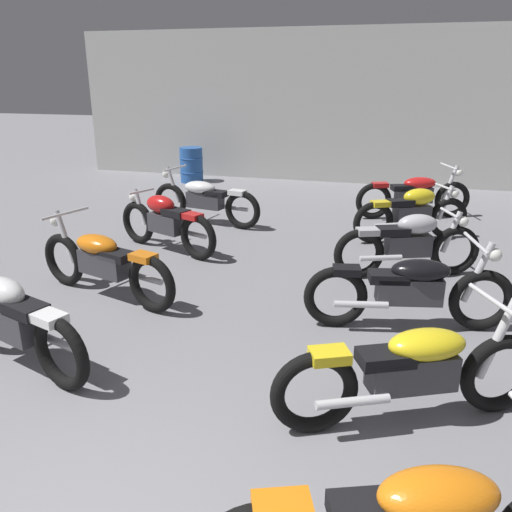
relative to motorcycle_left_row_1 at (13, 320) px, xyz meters
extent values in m
cube|color=#B2B2AD|center=(1.70, 9.58, 1.34)|extent=(13.45, 0.24, 3.60)
torus|color=black|center=(0.63, -0.21, -0.12)|extent=(0.67, 0.31, 0.67)
cube|color=#38383D|center=(0.01, 0.00, -0.02)|extent=(0.62, 0.41, 0.28)
ellipsoid|color=white|center=(-0.09, 0.03, 0.26)|extent=(0.58, 0.43, 0.26)
cube|color=black|center=(0.22, -0.07, 0.18)|extent=(0.46, 0.35, 0.10)
cube|color=white|center=(0.53, -0.18, 0.18)|extent=(0.33, 0.28, 0.08)
cylinder|color=silver|center=(0.43, -0.01, -0.14)|extent=(0.54, 0.24, 0.07)
torus|color=black|center=(-0.76, 1.82, -0.12)|extent=(0.67, 0.30, 0.67)
torus|color=black|center=(0.67, 1.39, -0.12)|extent=(0.67, 0.30, 0.67)
cylinder|color=silver|center=(-0.69, 1.80, 0.19)|extent=(0.28, 0.15, 0.66)
cube|color=#38383D|center=(-0.05, 1.60, -0.02)|extent=(0.70, 0.42, 0.28)
ellipsoid|color=orange|center=(-0.14, 1.63, 0.20)|extent=(0.67, 0.48, 0.22)
cube|color=black|center=(0.16, 1.54, 0.12)|extent=(0.45, 0.35, 0.10)
cube|color=orange|center=(0.57, 1.41, 0.18)|extent=(0.33, 0.27, 0.08)
cylinder|color=silver|center=(-0.63, 1.78, 0.50)|extent=(0.23, 0.66, 0.04)
sphere|color=white|center=(-0.82, 1.84, 0.38)|extent=(0.14, 0.14, 0.14)
cylinder|color=silver|center=(0.47, 1.58, -0.14)|extent=(0.55, 0.23, 0.07)
torus|color=black|center=(-0.69, 3.65, -0.12)|extent=(0.66, 0.35, 0.67)
torus|color=black|center=(0.52, 3.16, -0.12)|extent=(0.66, 0.35, 0.67)
cylinder|color=silver|center=(-0.62, 3.62, 0.14)|extent=(0.25, 0.16, 0.56)
cube|color=#38383D|center=(-0.09, 3.41, -0.02)|extent=(0.62, 0.44, 0.28)
ellipsoid|color=red|center=(-0.18, 3.44, 0.26)|extent=(0.59, 0.45, 0.26)
cube|color=black|center=(0.12, 3.32, 0.18)|extent=(0.46, 0.37, 0.10)
cube|color=red|center=(0.42, 3.20, 0.18)|extent=(0.33, 0.29, 0.08)
cylinder|color=silver|center=(-0.56, 3.60, 0.40)|extent=(0.21, 0.46, 0.04)
sphere|color=white|center=(-0.75, 3.67, 0.28)|extent=(0.14, 0.14, 0.14)
cylinder|color=silver|center=(0.33, 3.38, -0.14)|extent=(0.54, 0.27, 0.07)
torus|color=black|center=(-0.81, 5.13, -0.12)|extent=(0.68, 0.23, 0.67)
torus|color=black|center=(0.67, 4.85, -0.12)|extent=(0.68, 0.23, 0.67)
cylinder|color=silver|center=(-0.73, 5.11, 0.19)|extent=(0.28, 0.12, 0.66)
cube|color=#38383D|center=(-0.07, 4.99, -0.02)|extent=(0.69, 0.36, 0.28)
ellipsoid|color=white|center=(-0.17, 5.01, 0.20)|extent=(0.65, 0.43, 0.22)
cube|color=black|center=(0.15, 4.95, 0.12)|extent=(0.44, 0.31, 0.10)
cube|color=white|center=(0.57, 4.87, 0.18)|extent=(0.31, 0.25, 0.08)
cylinder|color=silver|center=(-0.67, 5.10, 0.50)|extent=(0.16, 0.68, 0.04)
sphere|color=white|center=(-0.87, 5.14, 0.38)|extent=(0.14, 0.14, 0.14)
cylinder|color=silver|center=(0.44, 5.03, -0.14)|extent=(0.55, 0.17, 0.07)
ellipsoid|color=orange|center=(3.54, -1.35, 0.20)|extent=(0.67, 0.51, 0.22)
cube|color=orange|center=(2.84, -1.62, 0.18)|extent=(0.33, 0.29, 0.08)
torus|color=black|center=(4.12, 0.44, -0.12)|extent=(0.65, 0.39, 0.67)
torus|color=black|center=(2.76, -0.20, -0.12)|extent=(0.65, 0.39, 0.67)
cylinder|color=silver|center=(4.05, 0.41, 0.19)|extent=(0.28, 0.18, 0.66)
cube|color=#38383D|center=(3.44, 0.12, -0.02)|extent=(0.70, 0.50, 0.28)
ellipsoid|color=yellow|center=(3.53, 0.16, 0.20)|extent=(0.68, 0.55, 0.22)
cube|color=black|center=(3.24, 0.03, 0.12)|extent=(0.46, 0.39, 0.10)
cube|color=yellow|center=(2.85, -0.16, 0.18)|extent=(0.34, 0.30, 0.08)
cylinder|color=silver|center=(3.99, 0.38, 0.50)|extent=(0.32, 0.63, 0.04)
cylinder|color=silver|center=(3.05, -0.21, -0.14)|extent=(0.53, 0.30, 0.07)
torus|color=black|center=(4.15, 1.90, -0.12)|extent=(0.68, 0.25, 0.67)
torus|color=black|center=(2.69, 1.58, -0.12)|extent=(0.68, 0.25, 0.67)
cylinder|color=silver|center=(4.08, 1.88, 0.19)|extent=(0.28, 0.13, 0.66)
cube|color=#38383D|center=(3.42, 1.74, -0.02)|extent=(0.70, 0.37, 0.28)
ellipsoid|color=black|center=(3.52, 1.76, 0.20)|extent=(0.65, 0.44, 0.22)
cube|color=black|center=(3.21, 1.69, 0.12)|extent=(0.44, 0.32, 0.10)
cube|color=black|center=(2.78, 1.60, 0.18)|extent=(0.32, 0.25, 0.08)
cylinder|color=silver|center=(4.02, 1.87, 0.50)|extent=(0.18, 0.67, 0.04)
sphere|color=white|center=(4.21, 1.91, 0.38)|extent=(0.14, 0.14, 0.14)
cylinder|color=silver|center=(2.96, 1.51, -0.14)|extent=(0.55, 0.18, 0.07)
torus|color=black|center=(4.01, 3.53, -0.12)|extent=(0.66, 0.35, 0.67)
torus|color=black|center=(2.80, 3.05, -0.12)|extent=(0.66, 0.35, 0.67)
cylinder|color=silver|center=(3.94, 3.50, 0.14)|extent=(0.25, 0.15, 0.56)
cube|color=#38383D|center=(3.41, 3.29, -0.02)|extent=(0.62, 0.43, 0.28)
ellipsoid|color=#B7B7BC|center=(3.50, 3.33, 0.26)|extent=(0.59, 0.45, 0.26)
cube|color=black|center=(3.20, 3.21, 0.18)|extent=(0.46, 0.37, 0.10)
cube|color=#B7B7BC|center=(2.89, 3.09, 0.18)|extent=(0.33, 0.29, 0.08)
cylinder|color=silver|center=(3.88, 3.47, 0.40)|extent=(0.21, 0.46, 0.04)
sphere|color=white|center=(4.07, 3.55, 0.28)|extent=(0.14, 0.14, 0.14)
cylinder|color=silver|center=(3.08, 3.02, -0.14)|extent=(0.54, 0.26, 0.07)
torus|color=black|center=(4.04, 5.25, -0.12)|extent=(0.65, 0.41, 0.67)
torus|color=black|center=(2.88, 4.65, -0.12)|extent=(0.65, 0.41, 0.67)
cylinder|color=silver|center=(3.96, 5.22, 0.14)|extent=(0.25, 0.17, 0.56)
cube|color=#38383D|center=(3.46, 4.95, -0.02)|extent=(0.62, 0.48, 0.28)
ellipsoid|color=yellow|center=(3.55, 5.00, 0.26)|extent=(0.59, 0.49, 0.26)
cube|color=black|center=(3.26, 4.85, 0.18)|extent=(0.47, 0.40, 0.10)
cube|color=yellow|center=(2.97, 4.70, 0.18)|extent=(0.34, 0.31, 0.08)
cylinder|color=silver|center=(3.91, 5.19, 0.40)|extent=(0.25, 0.44, 0.04)
sphere|color=white|center=(4.09, 5.28, 0.28)|extent=(0.14, 0.14, 0.14)
cylinder|color=silver|center=(3.16, 4.65, -0.14)|extent=(0.52, 0.32, 0.07)
torus|color=black|center=(4.20, 6.68, -0.12)|extent=(0.67, 0.34, 0.67)
torus|color=black|center=(2.79, 6.16, -0.12)|extent=(0.67, 0.34, 0.67)
cylinder|color=silver|center=(4.12, 6.65, 0.19)|extent=(0.28, 0.16, 0.66)
cube|color=#38383D|center=(3.50, 6.42, -0.02)|extent=(0.70, 0.46, 0.28)
ellipsoid|color=red|center=(3.59, 6.46, 0.20)|extent=(0.67, 0.51, 0.22)
cube|color=black|center=(3.29, 6.34, 0.12)|extent=(0.46, 0.36, 0.10)
cube|color=red|center=(2.89, 6.19, 0.18)|extent=(0.33, 0.29, 0.08)
cylinder|color=silver|center=(4.07, 6.63, 0.50)|extent=(0.27, 0.65, 0.04)
sphere|color=white|center=(4.25, 6.70, 0.38)|extent=(0.14, 0.14, 0.14)
cylinder|color=silver|center=(3.07, 6.12, -0.14)|extent=(0.54, 0.26, 0.07)
cylinder|color=#23519E|center=(-1.79, 8.54, -0.03)|extent=(0.56, 0.56, 0.85)
torus|color=#23519E|center=(-1.79, 8.54, 0.14)|extent=(0.59, 0.59, 0.03)
torus|color=#23519E|center=(-1.79, 8.54, -0.20)|extent=(0.59, 0.59, 0.03)
camera|label=1|loc=(3.23, -3.47, 2.08)|focal=36.52mm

